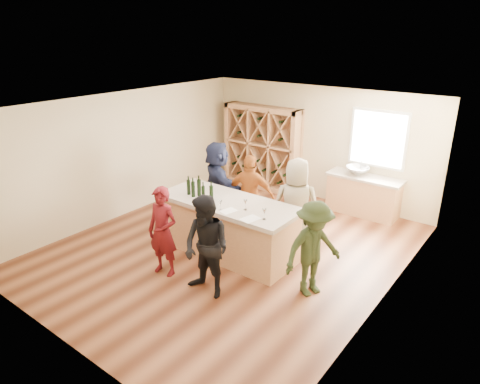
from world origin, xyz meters
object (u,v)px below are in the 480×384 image
Objects in this scene: wine_bottle_b at (193,189)px; person_far_right at (296,206)px; wine_bottle_c at (199,188)px; person_near_left at (163,232)px; tasting_counter_base at (228,229)px; wine_bottle_e at (211,193)px; wine_bottle_a at (189,187)px; person_server at (313,249)px; person_far_mid at (250,196)px; wine_bottle_d at (203,193)px; person_near_right at (207,247)px; sink at (357,171)px; wine_rack at (262,148)px; person_far_left at (218,182)px.

person_far_right is (1.59, 1.12, -0.31)m from wine_bottle_b.
person_near_left reaches higher than wine_bottle_c.
tasting_counter_base is 8.69× the size of wine_bottle_e.
wine_bottle_a is 0.18× the size of person_server.
wine_bottle_a is 1.18m from person_near_left.
wine_bottle_b is 1.97m from person_far_right.
person_far_right is (1.54, 1.01, -0.32)m from wine_bottle_c.
wine_bottle_a is 1.34m from person_far_mid.
person_near_right is (0.99, -1.05, -0.37)m from wine_bottle_d.
sink is 0.32× the size of person_far_mid.
sink is 2.05× the size of wine_bottle_d.
person_near_left is at bearing 62.81° from person_far_mid.
wine_rack is 1.37× the size of person_server.
wine_bottle_c is 1.22m from person_near_left.
wine_bottle_d is 1.22m from person_far_mid.
sink is at bearing -120.69° from person_far_right.
person_far_left is at bearing 91.65° from person_server.
wine_bottle_b is 1.66m from person_near_right.
person_server is 1.49m from person_far_right.
person_far_right reaches higher than person_far_mid.
wine_rack is 7.56× the size of wine_bottle_a.
wine_bottle_d is 2.35m from person_server.
person_near_left is at bearing 30.51° from person_far_right.
wine_bottle_b is (0.15, -0.04, 0.00)m from wine_bottle_a.
person_near_right is 0.93× the size of person_far_left.
wine_bottle_a is 0.91× the size of wine_bottle_c.
person_far_mid reaches higher than tasting_counter_base.
wine_bottle_e is at bearing 5.52° from wine_bottle_b.
person_near_left is at bearing -179.71° from person_near_right.
wine_bottle_c is (0.05, 0.12, 0.01)m from wine_bottle_b.
person_far_mid is (-2.06, 1.15, 0.05)m from person_server.
wine_bottle_c is 0.18× the size of person_far_left.
wine_bottle_c is at bearing 6.51° from person_far_right.
person_far_mid is (0.65, 1.12, -0.37)m from wine_bottle_a.
wine_bottle_c is 1.21× the size of wine_bottle_d.
person_near_right is at bearing 152.31° from person_server.
wine_rack reaches higher than person_server.
tasting_counter_base is 1.59m from person_far_left.
wine_bottle_a is at bearing 136.28° from person_far_left.
wine_bottle_c is at bearing 152.55° from wine_bottle_d.
person_far_mid is at bearing 110.38° from person_near_right.
person_server reaches higher than tasting_counter_base.
wine_bottle_d is at bearing 114.13° from person_server.
wine_rack is 5.07m from person_server.
tasting_counter_base is 8.14× the size of wine_bottle_c.
wine_bottle_e is 0.18× the size of person_near_right.
person_near_left is at bearing -101.16° from wine_bottle_e.
person_near_right is (-0.53, -4.62, -0.17)m from sink.
wine_bottle_a is (-1.91, -3.55, 0.21)m from sink.
wine_bottle_a is 2.07m from person_far_right.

